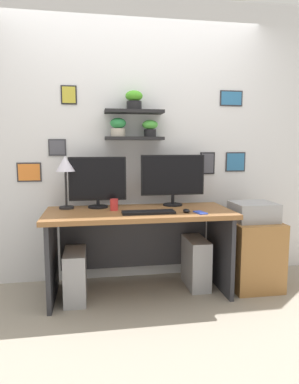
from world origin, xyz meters
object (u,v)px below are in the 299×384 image
object	(u,v)px
monitor_left	(98,181)
printer	(253,212)
monitor_right	(173,178)
cell_phone	(200,213)
keyboard	(148,212)
computer_mouse	(186,211)
computer_tower_right	(196,262)
computer_tower_left	(75,275)
desk_lamp	(65,168)
desk	(138,233)
pen_cup	(114,205)
drawer_cabinet	(252,253)

from	to	relation	value
monitor_left	printer	world-z (taller)	monitor_left
monitor_right	cell_phone	distance (m)	0.51
keyboard	printer	distance (m)	1.01
computer_mouse	cell_phone	distance (m)	0.12
computer_mouse	computer_tower_right	xyz separation A→B (m)	(0.16, 0.22, -0.54)
keyboard	printer	size ratio (longest dim) A/B	1.16
monitor_right	computer_tower_right	bearing A→B (deg)	-37.67
monitor_left	computer_tower_left	size ratio (longest dim) A/B	1.21
desk_lamp	desk	bearing A→B (deg)	-13.20
monitor_left	desk_lamp	xyz separation A→B (m)	(-0.28, -0.02, 0.13)
monitor_left	pen_cup	world-z (taller)	monitor_left
desk	keyboard	world-z (taller)	keyboard
monitor_right	keyboard	size ratio (longest dim) A/B	1.37
computer_mouse	drawer_cabinet	bearing A→B (deg)	11.78
desk_lamp	pen_cup	distance (m)	0.54
cell_phone	pen_cup	size ratio (longest dim) A/B	1.40
monitor_right	printer	size ratio (longest dim) A/B	1.59
desk	printer	xyz separation A→B (m)	(1.06, -0.07, 0.17)
desk	computer_tower_right	bearing A→B (deg)	1.44
computer_tower_left	printer	bearing A→B (deg)	1.09
monitor_left	drawer_cabinet	xyz separation A→B (m)	(1.41, -0.23, -0.68)
pen_cup	drawer_cabinet	xyz separation A→B (m)	(1.27, -0.06, -0.49)
desk_lamp	computer_tower_left	distance (m)	0.94
computer_tower_right	monitor_right	bearing A→B (deg)	142.33
desk_lamp	computer_tower_right	size ratio (longest dim) A/B	1.04
computer_tower_right	pen_cup	bearing A→B (deg)	-178.61
monitor_left	printer	size ratio (longest dim) A/B	1.36
desk	monitor_right	bearing A→B (deg)	25.00
monitor_right	computer_tower_right	xyz separation A→B (m)	(0.19, -0.15, -0.79)
keyboard	printer	bearing A→B (deg)	7.20
monitor_left	keyboard	world-z (taller)	monitor_left
desk_lamp	keyboard	bearing A→B (deg)	-26.23
desk_lamp	monitor_right	bearing A→B (deg)	0.90
computer_tower_left	computer_mouse	bearing A→B (deg)	-6.70
computer_mouse	drawer_cabinet	distance (m)	0.83
cell_phone	drawer_cabinet	size ratio (longest dim) A/B	0.22
computer_mouse	computer_tower_left	world-z (taller)	computer_mouse
printer	computer_tower_right	xyz separation A→B (m)	(-0.52, 0.08, -0.48)
drawer_cabinet	monitor_right	bearing A→B (deg)	162.16
computer_tower_left	monitor_right	bearing A→B (deg)	15.96
monitor_left	desk_lamp	distance (m)	0.31
computer_mouse	desk_lamp	size ratio (longest dim) A/B	0.19
pen_cup	computer_tower_left	size ratio (longest dim) A/B	0.23
pen_cup	computer_mouse	bearing A→B (deg)	-18.72
monitor_right	pen_cup	distance (m)	0.62
monitor_left	computer_tower_right	distance (m)	1.18
cell_phone	monitor_right	bearing A→B (deg)	98.42
monitor_right	computer_mouse	bearing A→B (deg)	-84.89
desk	computer_tower_left	xyz separation A→B (m)	(-0.56, -0.10, -0.33)
keyboard	printer	world-z (taller)	printer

